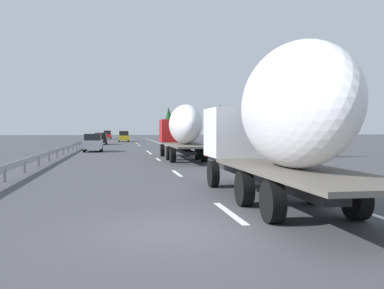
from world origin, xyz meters
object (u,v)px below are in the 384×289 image
truck_lead (183,129)px  car_silver_hatch (93,143)px  road_sign (189,130)px  truck_trailing (279,118)px  car_red_compact (107,135)px  car_yellow_coupe (124,136)px  car_black_suv (101,138)px

truck_lead → car_silver_hatch: (13.00, 7.30, -1.41)m
truck_lead → road_sign: (16.53, -3.10, -0.08)m
truck_trailing → road_sign: size_ratio=3.73×
car_red_compact → car_yellow_coupe: size_ratio=0.92×
truck_lead → car_yellow_coupe: bearing=4.5°
car_red_compact → road_sign: road_sign is taller
truck_lead → car_yellow_coupe: (48.21, 3.77, -1.36)m
truck_lead → car_black_suv: bearing=12.1°
car_silver_hatch → car_black_suv: bearing=0.2°
road_sign → car_yellow_coupe: bearing=12.2°
car_black_suv → car_red_compact: bearing=-0.2°
truck_trailing → car_silver_hatch: truck_trailing is taller
truck_trailing → car_black_suv: bearing=7.7°
car_red_compact → road_sign: 56.06m
truck_lead → car_black_suv: size_ratio=2.98×
road_sign → truck_lead: bearing=169.4°
truck_lead → car_black_suv: truck_lead is taller
car_black_suv → car_silver_hatch: size_ratio=1.08×
truck_lead → road_sign: truck_lead is taller
car_red_compact → car_yellow_coupe: 23.66m
car_black_suv → road_sign: bearing=-149.7°
car_red_compact → car_yellow_coupe: bearing=-171.5°
car_red_compact → car_yellow_coupe: car_red_compact is taller
car_black_suv → car_red_compact: (37.17, -0.13, 0.08)m
truck_trailing → car_red_compact: truck_trailing is taller
car_silver_hatch → road_sign: size_ratio=1.26×
car_black_suv → truck_lead: bearing=-167.9°
truck_trailing → road_sign: 36.60m
car_yellow_coupe → road_sign: road_sign is taller
truck_lead → car_yellow_coupe: truck_lead is taller
car_yellow_coupe → car_silver_hatch: size_ratio=1.14×
truck_lead → car_red_compact: size_ratio=3.08×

